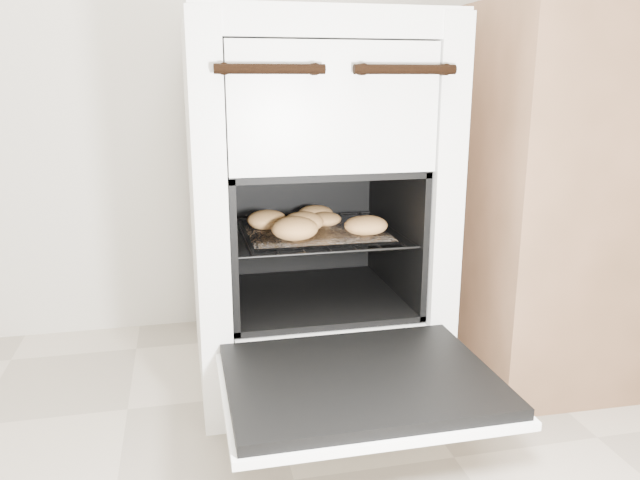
{
  "coord_description": "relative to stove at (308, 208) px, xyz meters",
  "views": [
    {
      "loc": [
        -0.18,
        -0.34,
        0.75
      ],
      "look_at": [
        0.13,
        1.04,
        0.38
      ],
      "focal_mm": 35.0,
      "sensor_mm": 36.0,
      "label": 1
    }
  ],
  "objects": [
    {
      "name": "counter",
      "position": [
        0.85,
        -0.08,
        0.03
      ],
      "size": [
        0.94,
        0.64,
        0.93
      ],
      "primitive_type": "cube",
      "rotation": [
        0.0,
        0.0,
        -0.02
      ],
      "color": "brown",
      "rests_on": "ground"
    },
    {
      "name": "oven_door",
      "position": [
        0.0,
        -0.49,
        -0.24
      ],
      "size": [
        0.52,
        0.4,
        0.04
      ],
      "color": "black",
      "rests_on": "stove"
    },
    {
      "name": "foil_sheet",
      "position": [
        0.0,
        -0.08,
        -0.04
      ],
      "size": [
        0.33,
        0.29,
        0.01
      ],
      "primitive_type": "cube",
      "color": "white",
      "rests_on": "oven_rack"
    },
    {
      "name": "oven_rack",
      "position": [
        0.0,
        -0.06,
        -0.05
      ],
      "size": [
        0.42,
        0.4,
        0.01
      ],
      "color": "black",
      "rests_on": "stove"
    },
    {
      "name": "baked_rolls",
      "position": [
        -0.0,
        -0.1,
        -0.01
      ],
      "size": [
        0.35,
        0.32,
        0.05
      ],
      "color": "tan",
      "rests_on": "foil_sheet"
    },
    {
      "name": "stove",
      "position": [
        0.0,
        0.0,
        0.0
      ],
      "size": [
        0.58,
        0.64,
        0.88
      ],
      "color": "white",
      "rests_on": "ground"
    }
  ]
}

